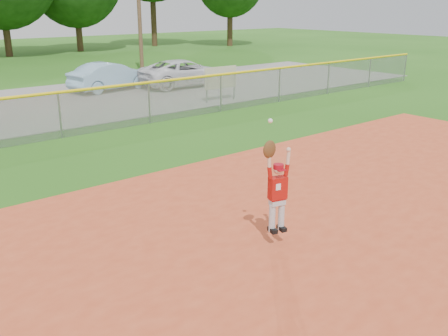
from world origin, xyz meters
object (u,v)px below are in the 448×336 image
Objects in this scene: car_white_b at (184,73)px; ballplayer at (276,187)px; car_blue at (111,76)px; sponsor_sign at (221,79)px.

ballplayer is (-9.17, -16.05, 0.42)m from car_white_b.
car_blue reaches higher than car_white_b.
ballplayer reaches higher than car_blue.
sponsor_sign is (-1.10, -4.42, 0.29)m from car_white_b.
sponsor_sign is at bearing -164.95° from car_blue.
car_blue is 6.21m from sponsor_sign.
car_blue is at bearing 72.24° from ballplayer.
ballplayer is (-5.54, -17.29, 0.42)m from car_blue.
sponsor_sign is at bearing 55.25° from ballplayer.
car_blue is 2.44× the size of sponsor_sign.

